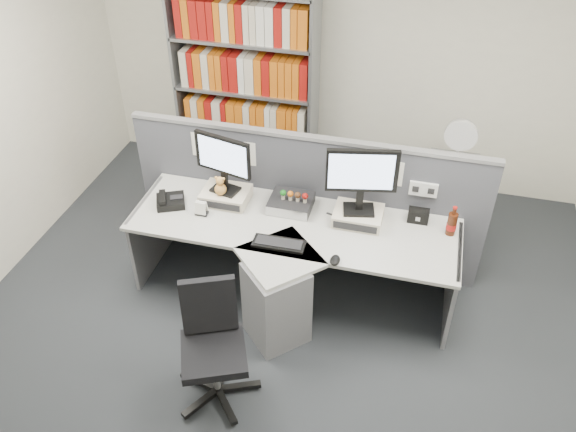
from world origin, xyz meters
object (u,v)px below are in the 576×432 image
(desk, at_px, (286,267))
(shelving_unit, at_px, (246,92))
(desk_calendar, at_px, (201,209))
(speaker, at_px, (418,216))
(monitor_right, at_px, (362,176))
(keyboard, at_px, (279,244))
(desk_fan, at_px, (460,139))
(desktop_pc, at_px, (291,203))
(cola_bottle, at_px, (452,224))
(office_chair, at_px, (213,341))
(mouse, at_px, (335,260))
(monitor_left, at_px, (223,159))
(filing_cabinet, at_px, (448,199))
(desk_phone, at_px, (170,201))

(desk, xyz_separation_m, shelving_unit, (-0.90, 1.85, 0.52))
(desk_calendar, xyz_separation_m, speaker, (1.69, 0.35, 0.00))
(monitor_right, bearing_deg, speaker, 14.45)
(keyboard, bearing_deg, desk_fan, 49.51)
(desktop_pc, bearing_deg, cola_bottle, -0.56)
(keyboard, height_order, cola_bottle, cola_bottle)
(desk_fan, relative_size, office_chair, 0.53)
(keyboard, distance_m, mouse, 0.46)
(monitor_left, height_order, desk_fan, monitor_left)
(keyboard, relative_size, cola_bottle, 1.58)
(desk, distance_m, cola_bottle, 1.31)
(speaker, relative_size, desk_fan, 0.34)
(keyboard, xyz_separation_m, cola_bottle, (1.24, 0.46, 0.08))
(filing_cabinet, bearing_deg, desk_phone, -152.06)
(keyboard, distance_m, office_chair, 0.89)
(desk, xyz_separation_m, desk_phone, (-1.04, 0.21, 0.30))
(monitor_right, relative_size, speaker, 3.39)
(shelving_unit, xyz_separation_m, office_chair, (0.61, -2.72, -0.49))
(cola_bottle, relative_size, office_chair, 0.28)
(office_chair, bearing_deg, desk_phone, 124.67)
(monitor_right, bearing_deg, filing_cabinet, 54.83)
(desk, relative_size, desk_fan, 5.39)
(desktop_pc, height_order, speaker, speaker)
(shelving_unit, bearing_deg, desk_calendar, -84.69)
(cola_bottle, xyz_separation_m, desk_fan, (0.00, 0.99, 0.19))
(desk, bearing_deg, desk_calendar, 168.17)
(keyboard, height_order, desk_phone, desk_phone)
(monitor_left, height_order, filing_cabinet, monitor_left)
(keyboard, distance_m, cola_bottle, 1.33)
(speaker, bearing_deg, cola_bottle, -20.66)
(monitor_right, distance_m, desk_calendar, 1.30)
(monitor_right, distance_m, speaker, 0.60)
(desktop_pc, xyz_separation_m, desk_phone, (-0.97, -0.21, -0.01))
(desktop_pc, relative_size, office_chair, 0.38)
(desk_phone, distance_m, shelving_unit, 1.66)
(desk_calendar, relative_size, cola_bottle, 0.47)
(desk_phone, height_order, desk_calendar, desk_calendar)
(speaker, bearing_deg, monitor_right, -165.55)
(desk, bearing_deg, desk_fan, 49.38)
(speaker, xyz_separation_m, shelving_unit, (-1.84, 1.35, 0.20))
(keyboard, xyz_separation_m, speaker, (0.99, 0.56, 0.04))
(desk_phone, distance_m, desk_fan, 2.55)
(desk_phone, height_order, speaker, speaker)
(shelving_unit, bearing_deg, speaker, -36.14)
(desk, xyz_separation_m, keyboard, (-0.04, -0.06, 0.28))
(keyboard, xyz_separation_m, mouse, (0.45, -0.09, 0.01))
(monitor_left, xyz_separation_m, shelving_unit, (-0.28, 1.46, -0.14))
(monitor_right, bearing_deg, office_chair, -121.55)
(monitor_left, relative_size, office_chair, 0.55)
(speaker, bearing_deg, desk_fan, 74.04)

